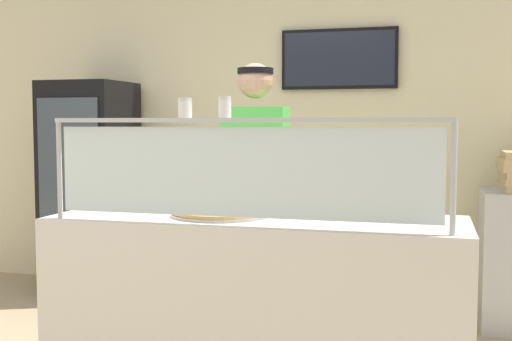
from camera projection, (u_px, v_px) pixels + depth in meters
The scene contains 9 objects.
shop_rear_unit at pixel (327, 129), 5.15m from camera, with size 6.40×0.13×2.70m.
serving_counter at pixel (256, 313), 3.13m from camera, with size 2.00×0.66×0.95m, color silver.
sneeze_guard at pixel (240, 159), 2.81m from camera, with size 1.83×0.06×0.48m.
pizza_tray at pixel (221, 212), 3.14m from camera, with size 0.49×0.49×0.04m.
pizza_server at pixel (213, 208), 3.13m from camera, with size 0.07×0.28×0.01m, color #ADAFB7.
parmesan_shaker at pixel (185, 109), 2.86m from camera, with size 0.06×0.06×0.09m.
pepper_flake_shaker at pixel (225, 108), 2.82m from camera, with size 0.06×0.06×0.10m.
worker_figure at pixel (256, 190), 3.83m from camera, with size 0.41×0.50×1.76m.
drink_fridge at pixel (90, 188), 5.25m from camera, with size 0.62×0.66×1.74m.
Camera 1 is at (1.81, -2.63, 1.41)m, focal length 44.89 mm.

